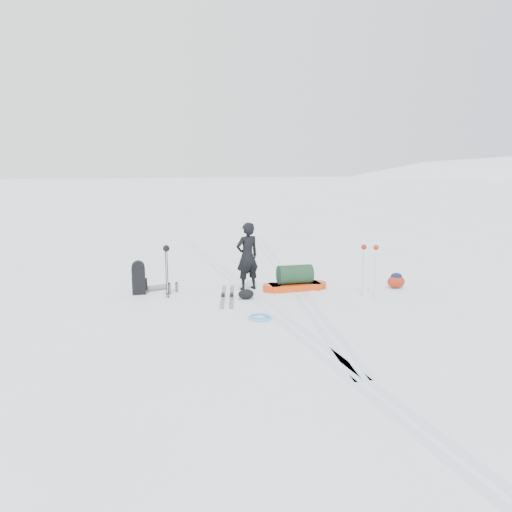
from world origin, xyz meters
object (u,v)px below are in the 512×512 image
(pulk_sled, at_px, (295,280))
(ski_poles_black, at_px, (166,255))
(expedition_rucksack, at_px, (141,278))
(skier, at_px, (247,256))

(pulk_sled, distance_m, ski_poles_black, 3.23)
(pulk_sled, relative_size, expedition_rucksack, 1.95)
(expedition_rucksack, relative_size, ski_poles_black, 0.67)
(ski_poles_black, bearing_deg, pulk_sled, 11.34)
(skier, distance_m, expedition_rucksack, 2.63)
(expedition_rucksack, bearing_deg, pulk_sled, -7.01)
(expedition_rucksack, xyz_separation_m, ski_poles_black, (0.58, -0.55, 0.65))
(skier, distance_m, pulk_sled, 1.33)
(pulk_sled, relative_size, ski_poles_black, 1.31)
(pulk_sled, bearing_deg, skier, 165.46)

